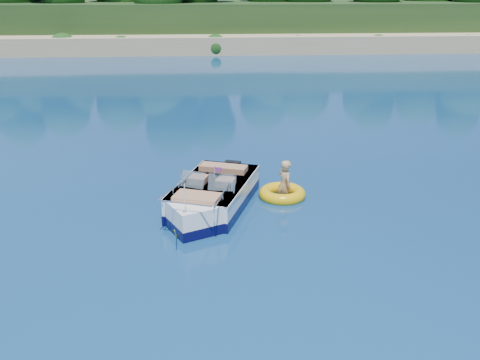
{
  "coord_description": "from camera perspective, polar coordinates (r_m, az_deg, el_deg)",
  "views": [
    {
      "loc": [
        -1.05,
        -11.71,
        6.01
      ],
      "look_at": [
        -0.13,
        2.0,
        0.85
      ],
      "focal_mm": 40.0,
      "sensor_mm": 36.0,
      "label": 1
    }
  ],
  "objects": [
    {
      "name": "shoreline",
      "position": [
        75.66,
        -3.16,
        16.74
      ],
      "size": [
        170.0,
        59.0,
        6.0
      ],
      "color": "tan",
      "rests_on": "ground"
    },
    {
      "name": "boy",
      "position": [
        15.84,
        4.68,
        -1.8
      ],
      "size": [
        0.69,
        0.95,
        1.7
      ],
      "primitive_type": "imported",
      "rotation": [
        0.0,
        -0.17,
        1.96
      ],
      "color": "tan",
      "rests_on": "ground"
    },
    {
      "name": "motorboat",
      "position": [
        14.81,
        -3.15,
        -2.03
      ],
      "size": [
        2.81,
        4.85,
        1.68
      ],
      "rotation": [
        0.0,
        0.0,
        -0.34
      ],
      "color": "white",
      "rests_on": "ground"
    },
    {
      "name": "ground",
      "position": [
        13.21,
        1.15,
        -6.5
      ],
      "size": [
        160.0,
        160.0,
        0.0
      ],
      "primitive_type": "plane",
      "color": "#0A224A",
      "rests_on": "ground"
    },
    {
      "name": "tow_tube",
      "position": [
        15.8,
        4.52,
        -1.48
      ],
      "size": [
        1.44,
        1.44,
        0.37
      ],
      "rotation": [
        0.0,
        0.0,
        0.04
      ],
      "color": "#E8AE0B",
      "rests_on": "ground"
    }
  ]
}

